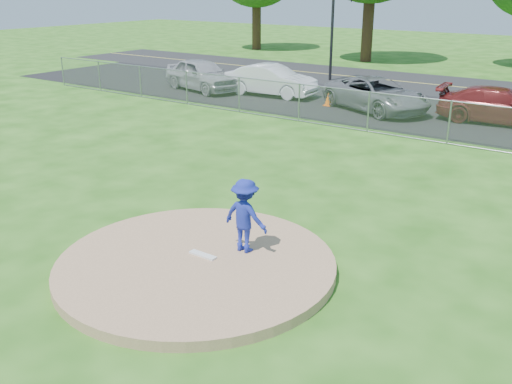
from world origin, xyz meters
TOP-DOWN VIEW (x-y plane):
  - ground at (0.00, 10.00)m, footprint 120.00×120.00m
  - pitchers_mound at (0.00, 0.00)m, footprint 5.40×5.40m
  - pitching_rubber at (0.00, 0.20)m, footprint 0.60×0.15m
  - chain_link_fence at (0.00, 12.00)m, footprint 40.00×0.06m
  - parking_lot at (0.00, 16.50)m, footprint 50.00×8.00m
  - street at (0.00, 24.00)m, footprint 60.00×7.00m
  - traffic_signal_left at (-8.76, 22.00)m, footprint 1.28×0.20m
  - pitcher at (0.53, 0.89)m, footprint 0.97×0.56m
  - traffic_cone at (-5.53, 15.43)m, footprint 0.33×0.33m
  - parked_car_silver at (-12.80, 15.18)m, footprint 5.07×3.03m
  - parked_car_white at (-9.04, 16.02)m, footprint 4.67×1.90m
  - parked_car_gray at (-3.33, 15.67)m, footprint 5.64×4.28m
  - parked_car_darkred at (1.63, 16.32)m, footprint 4.93×2.38m

SIDE VIEW (x-z plane):
  - ground at x=0.00m, z-range 0.00..0.00m
  - street at x=0.00m, z-range 0.00..0.01m
  - parking_lot at x=0.00m, z-range 0.00..0.01m
  - pitchers_mound at x=0.00m, z-range 0.00..0.20m
  - pitching_rubber at x=0.00m, z-range 0.20..0.24m
  - traffic_cone at x=-5.53m, z-range 0.01..0.64m
  - parked_car_darkred at x=1.63m, z-range 0.01..1.40m
  - parked_car_gray at x=-3.33m, z-range 0.01..1.43m
  - chain_link_fence at x=0.00m, z-range 0.00..1.50m
  - parked_car_white at x=-9.04m, z-range 0.01..1.52m
  - parked_car_silver at x=-12.80m, z-range 0.01..1.62m
  - pitcher at x=0.53m, z-range 0.20..1.69m
  - traffic_signal_left at x=-8.76m, z-range 0.56..6.16m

